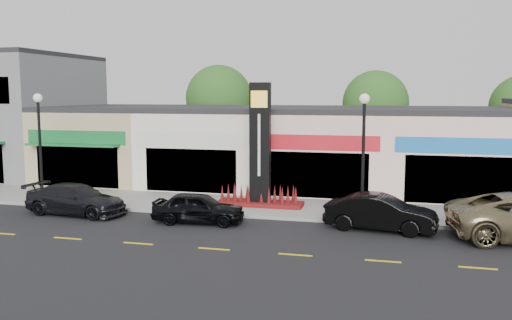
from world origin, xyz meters
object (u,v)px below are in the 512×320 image
object	(u,v)px
pylon_sign	(260,163)
car_dark_sedan	(76,199)
lamp_west_near	(40,136)
car_black_sedan	(198,208)
lamp_east_near	(363,143)
car_black_conv	(381,213)

from	to	relation	value
pylon_sign	car_dark_sedan	xyz separation A→B (m)	(-8.04, -3.32, -1.57)
lamp_west_near	car_dark_sedan	bearing A→B (deg)	-28.69
car_dark_sedan	car_black_sedan	xyz separation A→B (m)	(6.13, -0.23, -0.03)
pylon_sign	lamp_east_near	bearing A→B (deg)	-18.75
car_dark_sedan	car_black_conv	xyz separation A→B (m)	(13.87, 0.33, 0.03)
lamp_east_near	car_black_sedan	bearing A→B (deg)	-164.99
pylon_sign	car_dark_sedan	bearing A→B (deg)	-157.60
car_black_sedan	lamp_east_near	bearing A→B (deg)	-79.21
pylon_sign	car_black_conv	world-z (taller)	pylon_sign
pylon_sign	car_black_conv	xyz separation A→B (m)	(5.82, -2.98, -1.53)
pylon_sign	car_black_conv	size ratio (longest dim) A/B	1.33
lamp_east_near	pylon_sign	distance (m)	5.42
car_black_sedan	car_black_conv	size ratio (longest dim) A/B	0.89
lamp_west_near	car_dark_sedan	distance (m)	4.36
car_dark_sedan	lamp_east_near	bearing A→B (deg)	-77.68
lamp_west_near	lamp_east_near	world-z (taller)	same
lamp_east_near	car_black_conv	distance (m)	3.13
car_dark_sedan	car_black_conv	world-z (taller)	car_black_conv
lamp_west_near	pylon_sign	bearing A→B (deg)	8.77
lamp_west_near	car_black_sedan	world-z (taller)	lamp_west_near
lamp_west_near	car_dark_sedan	xyz separation A→B (m)	(2.96, -1.62, -2.77)
car_black_sedan	lamp_west_near	bearing A→B (deg)	74.26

